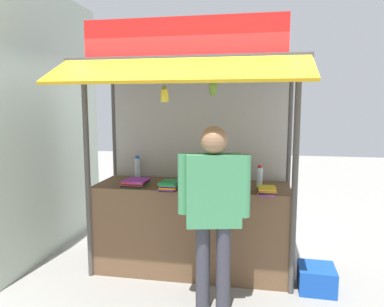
{
  "coord_description": "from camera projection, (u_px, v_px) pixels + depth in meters",
  "views": [
    {
      "loc": [
        0.7,
        -3.86,
        1.86
      ],
      "look_at": [
        0.0,
        0.0,
        1.34
      ],
      "focal_mm": 33.63,
      "sensor_mm": 36.0,
      "label": 1
    }
  ],
  "objects": [
    {
      "name": "plastic_crate",
      "position": [
        316.0,
        278.0,
        3.63
      ],
      "size": [
        0.37,
        0.37,
        0.25
      ],
      "primitive_type": "cube",
      "rotation": [
        0.0,
        0.0,
        -0.03
      ],
      "color": "#194CB2",
      "rests_on": "ground"
    },
    {
      "name": "magazine_stack_center",
      "position": [
        267.0,
        191.0,
        3.58
      ],
      "size": [
        0.2,
        0.28,
        0.06
      ],
      "color": "purple",
      "rests_on": "stall_counter"
    },
    {
      "name": "water_bottle_mid_right",
      "position": [
        184.0,
        171.0,
        4.22
      ],
      "size": [
        0.07,
        0.07,
        0.24
      ],
      "color": "silver",
      "rests_on": "stall_counter"
    },
    {
      "name": "water_bottle_left",
      "position": [
        138.0,
        167.0,
        4.4
      ],
      "size": [
        0.07,
        0.07,
        0.27
      ],
      "color": "silver",
      "rests_on": "stall_counter"
    },
    {
      "name": "magazine_stack_rear_center",
      "position": [
        136.0,
        183.0,
        3.94
      ],
      "size": [
        0.27,
        0.3,
        0.07
      ],
      "color": "green",
      "rests_on": "stall_counter"
    },
    {
      "name": "water_bottle_front_right",
      "position": [
        223.0,
        172.0,
        4.0
      ],
      "size": [
        0.08,
        0.08,
        0.3
      ],
      "color": "silver",
      "rests_on": "stall_counter"
    },
    {
      "name": "vendor_person",
      "position": [
        213.0,
        202.0,
        3.16
      ],
      "size": [
        0.64,
        0.3,
        1.69
      ],
      "rotation": [
        0.0,
        0.0,
        3.36
      ],
      "color": "#383842",
      "rests_on": "ground"
    },
    {
      "name": "banana_bunch_inner_right",
      "position": [
        164.0,
        95.0,
        3.47
      ],
      "size": [
        0.1,
        0.1,
        0.3
      ],
      "color": "#332D23"
    },
    {
      "name": "neighbour_wall",
      "position": [
        48.0,
        123.0,
        4.55
      ],
      "size": [
        0.2,
        2.4,
        3.28
      ],
      "primitive_type": "cube",
      "color": "#B4C4B4",
      "rests_on": "ground"
    },
    {
      "name": "water_bottle_back_left",
      "position": [
        229.0,
        169.0,
        4.18
      ],
      "size": [
        0.09,
        0.09,
        0.31
      ],
      "color": "silver",
      "rests_on": "stall_counter"
    },
    {
      "name": "stall_counter",
      "position": [
        192.0,
        227.0,
        4.07
      ],
      "size": [
        2.14,
        0.71,
        0.99
      ],
      "primitive_type": "cube",
      "color": "brown",
      "rests_on": "ground"
    },
    {
      "name": "ground_plane",
      "position": [
        192.0,
        268.0,
        4.13
      ],
      "size": [
        20.0,
        20.0,
        0.0
      ],
      "primitive_type": "plane",
      "color": "gray"
    },
    {
      "name": "magazine_stack_back_right",
      "position": [
        234.0,
        187.0,
        3.71
      ],
      "size": [
        0.23,
        0.32,
        0.08
      ],
      "color": "white",
      "rests_on": "stall_counter"
    },
    {
      "name": "banana_bunch_inner_left",
      "position": [
        213.0,
        89.0,
        3.38
      ],
      "size": [
        0.1,
        0.1,
        0.24
      ],
      "color": "#332D23"
    },
    {
      "name": "magazine_stack_front_left",
      "position": [
        169.0,
        185.0,
        3.77
      ],
      "size": [
        0.21,
        0.25,
        0.09
      ],
      "color": "black",
      "rests_on": "stall_counter"
    },
    {
      "name": "water_bottle_right",
      "position": [
        259.0,
        177.0,
        3.89
      ],
      "size": [
        0.07,
        0.07,
        0.24
      ],
      "color": "silver",
      "rests_on": "stall_counter"
    },
    {
      "name": "stall_structure",
      "position": [
        193.0,
        128.0,
        4.0
      ],
      "size": [
        2.34,
        1.51,
        2.67
      ],
      "color": "#4C4742",
      "rests_on": "ground"
    }
  ]
}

